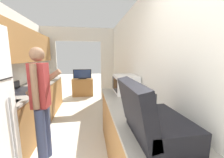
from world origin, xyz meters
TOP-DOWN VIEW (x-y plane):
  - wall_right at (1.22, 1.58)m, footprint 0.06×6.76m
  - wall_far_with_doorway at (0.00, 4.39)m, footprint 2.79×0.06m
  - counter_left at (-0.89, 2.79)m, footprint 0.62×3.09m
  - counter_right at (0.89, 1.16)m, footprint 0.62×2.13m
  - range_oven at (-0.89, 2.32)m, footprint 0.66×0.76m
  - person at (-0.34, 1.51)m, footprint 0.54×0.39m
  - suitcase at (0.82, 0.47)m, footprint 0.49×0.59m
  - microwave at (0.98, 1.86)m, footprint 0.40×0.52m
  - book_stack at (0.91, 1.17)m, footprint 0.26×0.28m
  - tv_cabinet at (0.06, 4.95)m, footprint 0.80×0.42m
  - television at (0.06, 4.91)m, footprint 0.69×0.16m

SIDE VIEW (x-z plane):
  - tv_cabinet at x=0.06m, z-range 0.00..0.68m
  - counter_right at x=0.89m, z-range 0.00..0.90m
  - counter_left at x=-0.89m, z-range 0.00..0.90m
  - range_oven at x=-0.89m, z-range -0.06..0.97m
  - television at x=0.06m, z-range 0.68..1.05m
  - person at x=-0.34m, z-range 0.06..1.73m
  - book_stack at x=0.91m, z-range 0.90..0.99m
  - suitcase at x=0.82m, z-range 0.81..1.28m
  - microwave at x=0.98m, z-range 0.90..1.21m
  - wall_right at x=1.22m, z-range 0.00..2.50m
  - wall_far_with_doorway at x=0.00m, z-range 0.18..2.68m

